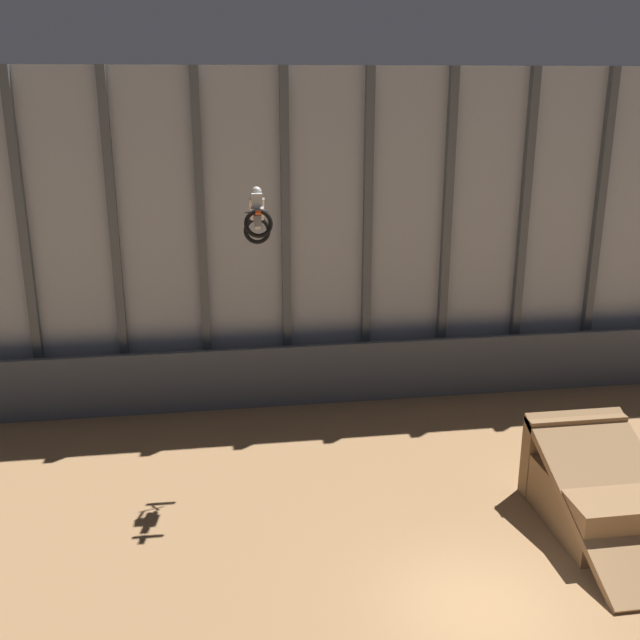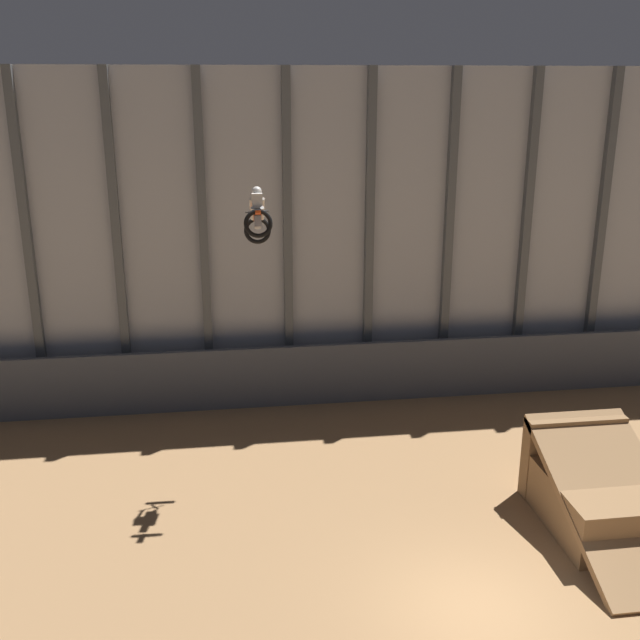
% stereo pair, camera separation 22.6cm
% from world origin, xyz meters
% --- Properties ---
extents(ground_plane, '(60.00, 60.00, 0.00)m').
position_xyz_m(ground_plane, '(0.00, 0.00, 0.00)').
color(ground_plane, '#9E754C').
extents(arena_back_wall, '(32.00, 0.40, 11.11)m').
position_xyz_m(arena_back_wall, '(0.00, 12.04, 5.55)').
color(arena_back_wall, '#A3A8B2').
rests_on(arena_back_wall, ground_plane).
extents(lower_barrier, '(31.36, 0.20, 2.12)m').
position_xyz_m(lower_barrier, '(0.00, 11.05, 1.06)').
color(lower_barrier, '#474C56').
rests_on(lower_barrier, ground_plane).
extents(dirt_ramp, '(2.68, 5.14, 2.40)m').
position_xyz_m(dirt_ramp, '(4.06, 2.86, 0.81)').
color(dirt_ramp, '#966F48').
rests_on(dirt_ramp, ground_plane).
extents(rider_bike_solo, '(0.79, 1.71, 1.63)m').
position_xyz_m(rider_bike_solo, '(-4.01, 6.92, 7.20)').
color(rider_bike_solo, black).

